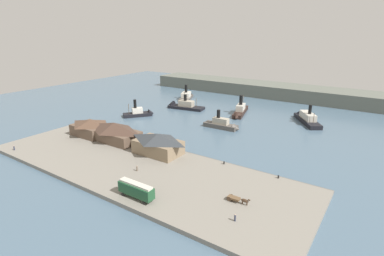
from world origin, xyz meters
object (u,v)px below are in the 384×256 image
(ferry_shed_east_terminal, at_px, (114,131))
(street_tram, at_px, (136,189))
(ferry_shed_west_terminal, at_px, (158,143))
(ferry_approaching_west, at_px, (306,118))
(ferry_shed_customs_shed, at_px, (91,127))
(ferry_near_quay, at_px, (141,113))
(pedestrian_near_east_shed, at_px, (137,169))
(ferry_mid_harbor, at_px, (223,125))
(mooring_post_center_west, at_px, (224,163))
(ferry_moored_west, at_px, (187,96))
(ferry_approaching_east, at_px, (181,106))
(horse_cart, at_px, (237,199))
(pedestrian_standing_center, at_px, (235,218))
(mooring_post_west, at_px, (278,177))
(ferry_departing_north, at_px, (240,111))
(pedestrian_near_cart, at_px, (14,148))

(ferry_shed_east_terminal, relative_size, street_tram, 2.01)
(ferry_shed_west_terminal, distance_m, ferry_approaching_west, 78.99)
(ferry_shed_customs_shed, relative_size, ferry_near_quay, 0.96)
(pedestrian_near_east_shed, bearing_deg, ferry_mid_harbor, 89.72)
(ferry_shed_west_terminal, distance_m, street_tram, 29.43)
(mooring_post_center_west, bearing_deg, ferry_moored_west, 131.61)
(ferry_shed_west_terminal, bearing_deg, ferry_approaching_east, 119.22)
(ferry_approaching_west, distance_m, ferry_near_quay, 81.84)
(horse_cart, relative_size, ferry_approaching_west, 0.26)
(street_tram, xyz_separation_m, horse_cart, (22.22, 12.63, -1.58))
(pedestrian_standing_center, height_order, mooring_post_west, pedestrian_standing_center)
(street_tram, bearing_deg, ferry_shed_west_terminal, 119.32)
(ferry_shed_east_terminal, xyz_separation_m, pedestrian_standing_center, (61.91, -20.86, -2.87))
(pedestrian_standing_center, distance_m, mooring_post_center_west, 30.19)
(mooring_post_west, bearing_deg, ferry_shed_customs_shed, -175.80)
(ferry_departing_north, bearing_deg, ferry_shed_customs_shed, -117.93)
(pedestrian_near_cart, relative_size, ferry_approaching_west, 0.07)
(ferry_moored_west, xyz_separation_m, ferry_approaching_east, (12.19, -22.75, -0.23))
(ferry_shed_west_terminal, relative_size, street_tram, 1.58)
(mooring_post_center_west, distance_m, ferry_mid_harbor, 40.35)
(pedestrian_near_east_shed, height_order, ferry_departing_north, ferry_departing_north)
(ferry_shed_customs_shed, relative_size, ferry_moored_west, 0.76)
(ferry_approaching_east, bearing_deg, mooring_post_west, -36.25)
(ferry_departing_north, bearing_deg, pedestrian_near_cart, -115.64)
(pedestrian_near_east_shed, xyz_separation_m, ferry_approaching_east, (-36.98, 73.91, -0.60))
(pedestrian_near_cart, relative_size, ferry_departing_north, 0.07)
(ferry_moored_west, distance_m, ferry_near_quay, 47.43)
(ferry_shed_east_terminal, height_order, ferry_approaching_east, ferry_shed_east_terminal)
(mooring_post_center_west, relative_size, ferry_mid_harbor, 0.05)
(ferry_mid_harbor, bearing_deg, ferry_departing_north, 99.07)
(street_tram, bearing_deg, ferry_shed_east_terminal, 144.54)
(ferry_moored_west, relative_size, ferry_departing_north, 0.78)
(street_tram, distance_m, ferry_departing_north, 92.56)
(ferry_shed_customs_shed, height_order, ferry_moored_west, ferry_moored_west)
(ferry_moored_west, bearing_deg, pedestrian_standing_center, -50.35)
(ferry_approaching_west, relative_size, ferry_near_quay, 1.52)
(ferry_shed_east_terminal, distance_m, pedestrian_standing_center, 65.40)
(street_tram, distance_m, horse_cart, 25.61)
(mooring_post_west, xyz_separation_m, ferry_near_quay, (-82.27, 29.95, -0.17))
(mooring_post_center_west, bearing_deg, ferry_departing_north, 111.06)
(pedestrian_standing_center, height_order, ferry_near_quay, ferry_near_quay)
(ferry_approaching_east, bearing_deg, ferry_near_quay, -108.15)
(pedestrian_standing_center, height_order, ferry_approaching_east, ferry_approaching_east)
(ferry_approaching_east, bearing_deg, ferry_approaching_west, 11.07)
(ferry_shed_customs_shed, relative_size, ferry_mid_harbor, 0.87)
(ferry_shed_customs_shed, relative_size, ferry_shed_west_terminal, 0.90)
(street_tram, bearing_deg, pedestrian_near_cart, -179.04)
(ferry_shed_west_terminal, height_order, street_tram, ferry_shed_west_terminal)
(pedestrian_near_cart, bearing_deg, ferry_near_quay, 87.12)
(street_tram, height_order, pedestrian_near_cart, street_tram)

